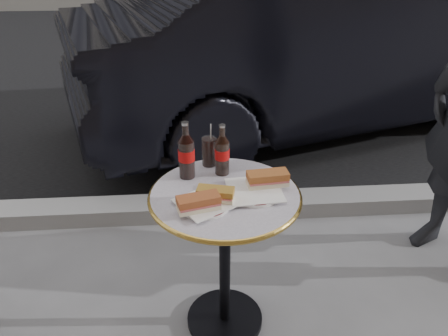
{
  "coord_description": "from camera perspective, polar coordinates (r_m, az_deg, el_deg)",
  "views": [
    {
      "loc": [
        -0.11,
        -1.48,
        1.68
      ],
      "look_at": [
        0.0,
        0.05,
        0.82
      ],
      "focal_mm": 35.0,
      "sensor_mm": 36.0,
      "label": 1
    }
  ],
  "objects": [
    {
      "name": "parked_car",
      "position": [
        4.16,
        13.23,
        15.4
      ],
      "size": [
        2.89,
        4.77,
        1.48
      ],
      "primitive_type": "imported",
      "rotation": [
        0.0,
        0.0,
        1.89
      ],
      "color": "black",
      "rests_on": "ground"
    },
    {
      "name": "sandwich_left_a",
      "position": [
        1.63,
        -3.35,
        -4.65
      ],
      "size": [
        0.17,
        0.11,
        0.06
      ],
      "primitive_type": "cube",
      "rotation": [
        0.0,
        0.0,
        0.25
      ],
      "color": "#974A26",
      "rests_on": "plate_left"
    },
    {
      "name": "sandwich_left_b",
      "position": [
        1.68,
        -1.13,
        -3.52
      ],
      "size": [
        0.15,
        0.1,
        0.05
      ],
      "primitive_type": "cube",
      "rotation": [
        0.0,
        0.0,
        -0.24
      ],
      "color": "olive",
      "rests_on": "plate_left"
    },
    {
      "name": "sandwich_right",
      "position": [
        1.78,
        5.71,
        -1.49
      ],
      "size": [
        0.17,
        0.09,
        0.06
      ],
      "primitive_type": "cube",
      "rotation": [
        0.0,
        0.0,
        0.1
      ],
      "color": "#985226",
      "rests_on": "plate_right"
    },
    {
      "name": "plate_right",
      "position": [
        1.76,
        3.98,
        -3.1
      ],
      "size": [
        0.24,
        0.24,
        0.01
      ],
      "primitive_type": "cylinder",
      "rotation": [
        0.0,
        0.0,
        -0.09
      ],
      "color": "white",
      "rests_on": "bistro_table"
    },
    {
      "name": "cola_bottle_right",
      "position": [
        1.85,
        -0.24,
        2.43
      ],
      "size": [
        0.08,
        0.08,
        0.23
      ],
      "primitive_type": null,
      "rotation": [
        0.0,
        0.0,
        -0.32
      ],
      "color": "black",
      "rests_on": "bistro_table"
    },
    {
      "name": "cola_glass",
      "position": [
        1.94,
        -1.98,
        2.16
      ],
      "size": [
        0.08,
        0.08,
        0.13
      ],
      "primitive_type": "cylinder",
      "rotation": [
        0.0,
        0.0,
        -0.18
      ],
      "color": "black",
      "rests_on": "bistro_table"
    },
    {
      "name": "cola_bottle_left",
      "position": [
        1.82,
        -4.95,
        2.35
      ],
      "size": [
        0.09,
        0.09,
        0.25
      ],
      "primitive_type": null,
      "rotation": [
        0.0,
        0.0,
        -0.36
      ],
      "color": "black",
      "rests_on": "bistro_table"
    },
    {
      "name": "curb",
      "position": [
        2.89,
        -1.25,
        -5.15
      ],
      "size": [
        40.0,
        0.2,
        0.12
      ],
      "primitive_type": "cube",
      "color": "gray",
      "rests_on": "ground"
    },
    {
      "name": "plate_left",
      "position": [
        1.68,
        -2.59,
        -4.77
      ],
      "size": [
        0.26,
        0.26,
        0.01
      ],
      "primitive_type": "cylinder",
      "rotation": [
        0.0,
        0.0,
        0.38
      ],
      "color": "white",
      "rests_on": "bistro_table"
    },
    {
      "name": "ground",
      "position": [
        2.24,
        0.1,
        -19.28
      ],
      "size": [
        80.0,
        80.0,
        0.0
      ],
      "primitive_type": "plane",
      "color": "slate",
      "rests_on": "ground"
    },
    {
      "name": "bistro_table",
      "position": [
        1.98,
        0.11,
        -12.24
      ],
      "size": [
        0.62,
        0.62,
        0.73
      ],
      "primitive_type": null,
      "color": "#BAB2C4",
      "rests_on": "ground"
    },
    {
      "name": "asphalt_road",
      "position": [
        6.7,
        -3.23,
        14.62
      ],
      "size": [
        40.0,
        8.0,
        0.0
      ],
      "primitive_type": "cube",
      "color": "black",
      "rests_on": "ground"
    }
  ]
}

